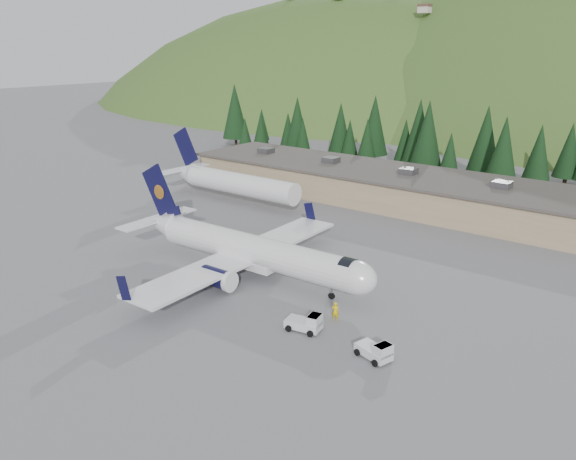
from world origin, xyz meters
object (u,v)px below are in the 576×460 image
(terminal_building, at_px, (380,184))
(second_airliner, at_px, (228,181))
(airliner, at_px, (249,250))
(ramp_worker, at_px, (335,311))
(baggage_tug_b, at_px, (376,351))
(baggage_tug_a, at_px, (306,323))

(terminal_building, bearing_deg, second_airliner, -141.22)
(airliner, xyz_separation_m, terminal_building, (-4.02, 38.03, -0.36))
(ramp_worker, bearing_deg, baggage_tug_b, 126.06)
(baggage_tug_a, bearing_deg, terminal_building, 100.01)
(airliner, xyz_separation_m, baggage_tug_a, (13.01, -6.80, -2.20))
(airliner, height_order, terminal_building, airliner)
(ramp_worker, bearing_deg, terminal_building, -90.42)
(baggage_tug_a, relative_size, ramp_worker, 1.84)
(second_airliner, height_order, terminal_building, second_airliner)
(second_airliner, height_order, ramp_worker, second_airliner)
(airliner, relative_size, second_airliner, 1.22)
(terminal_building, bearing_deg, baggage_tug_a, -69.19)
(terminal_building, xyz_separation_m, ramp_worker, (18.02, -41.48, -1.66))
(baggage_tug_a, bearing_deg, baggage_tug_b, -14.14)
(airliner, xyz_separation_m, baggage_tug_b, (20.53, -7.24, -2.23))
(baggage_tug_a, xyz_separation_m, terminal_building, (-17.03, 44.82, 1.84))
(airliner, relative_size, baggage_tug_a, 9.49)
(baggage_tug_b, bearing_deg, terminal_building, 134.58)
(baggage_tug_b, distance_m, terminal_building, 51.53)
(second_airliner, bearing_deg, terminal_building, 38.78)
(second_airliner, height_order, baggage_tug_b, second_airliner)
(terminal_building, bearing_deg, baggage_tug_b, -61.52)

